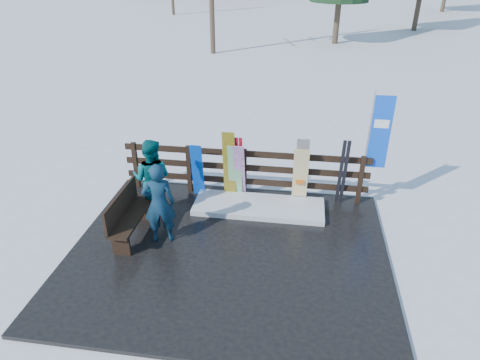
% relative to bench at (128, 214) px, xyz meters
% --- Properties ---
extents(ground, '(700.00, 700.00, 0.00)m').
position_rel_bench_xyz_m(ground, '(2.03, -0.22, -0.60)').
color(ground, white).
rests_on(ground, ground).
extents(deck, '(6.00, 5.00, 0.08)m').
position_rel_bench_xyz_m(deck, '(2.03, -0.22, -0.56)').
color(deck, black).
rests_on(deck, ground).
extents(fence, '(5.60, 0.10, 1.15)m').
position_rel_bench_xyz_m(fence, '(2.03, 1.98, 0.14)').
color(fence, black).
rests_on(fence, deck).
extents(snow_patch, '(2.86, 1.00, 0.12)m').
position_rel_bench_xyz_m(snow_patch, '(2.44, 1.38, -0.46)').
color(snow_patch, white).
rests_on(snow_patch, deck).
extents(bench, '(0.40, 1.50, 0.97)m').
position_rel_bench_xyz_m(bench, '(0.00, 0.00, 0.00)').
color(bench, black).
rests_on(bench, deck).
extents(snowboard_0, '(0.27, 0.23, 1.32)m').
position_rel_bench_xyz_m(snowboard_0, '(0.99, 1.76, 0.15)').
color(snowboard_0, blue).
rests_on(snowboard_0, deck).
extents(snowboard_1, '(0.30, 0.31, 1.38)m').
position_rel_bench_xyz_m(snowboard_1, '(1.85, 1.76, 0.17)').
color(snowboard_1, silver).
rests_on(snowboard_1, deck).
extents(snowboard_2, '(0.27, 0.24, 1.67)m').
position_rel_bench_xyz_m(snowboard_2, '(1.72, 1.76, 0.32)').
color(snowboard_2, yellow).
rests_on(snowboard_2, deck).
extents(snowboard_3, '(0.24, 0.40, 1.40)m').
position_rel_bench_xyz_m(snowboard_3, '(1.95, 1.76, 0.18)').
color(snowboard_3, silver).
rests_on(snowboard_3, deck).
extents(snowboard_4, '(0.27, 0.24, 1.61)m').
position_rel_bench_xyz_m(snowboard_4, '(3.32, 1.76, 0.29)').
color(snowboard_4, black).
rests_on(snowboard_4, deck).
extents(snowboard_5, '(0.33, 0.25, 1.37)m').
position_rel_bench_xyz_m(snowboard_5, '(3.31, 1.76, 0.17)').
color(snowboard_5, white).
rests_on(snowboard_5, deck).
extents(ski_pair_a, '(0.16, 0.29, 1.55)m').
position_rel_bench_xyz_m(ski_pair_a, '(1.94, 1.83, 0.26)').
color(ski_pair_a, maroon).
rests_on(ski_pair_a, deck).
extents(ski_pair_b, '(0.17, 0.30, 1.62)m').
position_rel_bench_xyz_m(ski_pair_b, '(4.21, 1.83, 0.30)').
color(ski_pair_b, black).
rests_on(ski_pair_b, deck).
extents(rental_flag, '(0.45, 0.04, 2.60)m').
position_rel_bench_xyz_m(rental_flag, '(4.84, 2.03, 1.09)').
color(rental_flag, silver).
rests_on(rental_flag, deck).
extents(person_front, '(0.70, 0.56, 1.67)m').
position_rel_bench_xyz_m(person_front, '(0.68, -0.04, 0.32)').
color(person_front, navy).
rests_on(person_front, deck).
extents(person_back, '(0.86, 0.68, 1.74)m').
position_rel_bench_xyz_m(person_back, '(0.25, 0.85, 0.35)').
color(person_back, '#05585D').
rests_on(person_back, deck).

